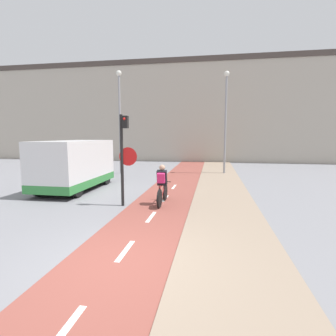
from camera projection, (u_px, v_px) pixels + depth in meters
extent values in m
plane|color=gray|center=(117.00, 262.00, 5.40)|extent=(120.00, 120.00, 0.00)
cube|color=brown|center=(117.00, 262.00, 5.40)|extent=(2.28, 60.00, 0.02)
cube|color=white|center=(63.00, 333.00, 3.44)|extent=(0.12, 1.10, 0.00)
cube|color=white|center=(125.00, 251.00, 5.89)|extent=(0.12, 1.10, 0.00)
cube|color=white|center=(151.00, 217.00, 8.33)|extent=(0.12, 1.10, 0.00)
cube|color=white|center=(165.00, 198.00, 10.78)|extent=(0.12, 1.10, 0.00)
cube|color=white|center=(174.00, 187.00, 13.22)|extent=(0.12, 1.10, 0.00)
cube|color=gray|center=(234.00, 271.00, 5.01)|extent=(2.40, 60.00, 0.05)
cube|color=#B2A899|center=(195.00, 115.00, 27.74)|extent=(60.00, 5.00, 9.51)
cube|color=#473D38|center=(196.00, 66.00, 27.12)|extent=(60.00, 5.20, 0.50)
cylinder|color=black|center=(122.00, 161.00, 9.55)|extent=(0.11, 0.11, 3.34)
cube|color=black|center=(125.00, 122.00, 9.35)|extent=(0.20, 0.20, 0.44)
sphere|color=red|center=(124.00, 119.00, 9.23)|extent=(0.09, 0.09, 0.09)
cone|color=red|center=(128.00, 157.00, 9.49)|extent=(0.67, 0.01, 0.67)
cone|color=silver|center=(128.00, 157.00, 9.49)|extent=(0.60, 0.02, 0.60)
cylinder|color=gray|center=(120.00, 125.00, 17.65)|extent=(0.14, 0.14, 6.57)
sphere|color=silver|center=(119.00, 73.00, 17.24)|extent=(0.36, 0.36, 0.36)
cylinder|color=gray|center=(225.00, 126.00, 17.50)|extent=(0.14, 0.14, 6.50)
sphere|color=silver|center=(227.00, 74.00, 17.08)|extent=(0.36, 0.36, 0.36)
cylinder|color=black|center=(159.00, 199.00, 9.39)|extent=(0.07, 0.68, 0.68)
cylinder|color=black|center=(165.00, 192.00, 10.51)|extent=(0.07, 0.68, 0.68)
cylinder|color=maroon|center=(164.00, 189.00, 10.14)|extent=(0.04, 0.73, 0.42)
cylinder|color=maroon|center=(161.00, 192.00, 9.62)|extent=(0.04, 0.38, 0.45)
cylinder|color=maroon|center=(163.00, 185.00, 9.94)|extent=(0.04, 1.07, 0.07)
cylinder|color=maroon|center=(161.00, 198.00, 9.60)|extent=(0.04, 0.44, 0.05)
cylinder|color=black|center=(165.00, 182.00, 10.46)|extent=(0.46, 0.03, 0.03)
cube|color=black|center=(162.00, 178.00, 9.78)|extent=(0.36, 0.31, 0.59)
sphere|color=tan|center=(162.00, 168.00, 9.77)|extent=(0.22, 0.22, 0.22)
cylinder|color=#232328|center=(159.00, 189.00, 9.82)|extent=(0.04, 0.07, 0.43)
cylinder|color=#232328|center=(164.00, 190.00, 9.78)|extent=(0.04, 0.07, 0.43)
cube|color=#DB286B|center=(161.00, 178.00, 9.60)|extent=(0.28, 0.23, 0.39)
cube|color=silver|center=(75.00, 163.00, 12.52)|extent=(2.07, 4.65, 2.11)
cube|color=#33843D|center=(75.00, 181.00, 12.63)|extent=(2.08, 4.66, 0.36)
cube|color=black|center=(96.00, 152.00, 14.73)|extent=(1.86, 0.04, 0.70)
cylinder|color=black|center=(74.00, 177.00, 14.27)|extent=(0.18, 0.70, 0.70)
cylinder|color=black|center=(106.00, 178.00, 13.96)|extent=(0.18, 0.70, 0.70)
cylinder|color=black|center=(38.00, 188.00, 11.32)|extent=(0.18, 0.70, 0.70)
cylinder|color=black|center=(78.00, 189.00, 11.01)|extent=(0.18, 0.70, 0.70)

